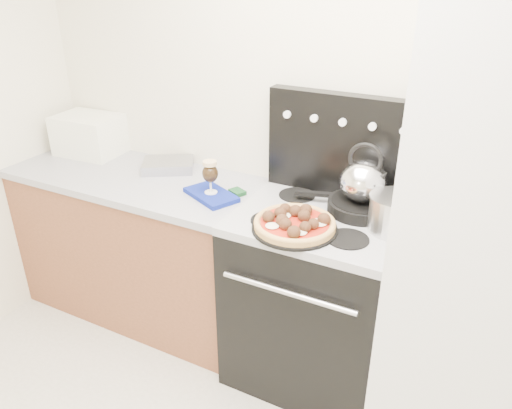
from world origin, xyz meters
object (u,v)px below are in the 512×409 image
Objects in this scene: base_cabinet at (143,247)px; skillet at (361,206)px; fridge at (486,249)px; tea_kettle at (364,178)px; toaster_oven at (89,135)px; oven_mitt at (211,195)px; stock_pot at (394,215)px; pizza at (295,222)px; pizza_pan at (294,228)px; stove_body at (315,301)px; beer_glass at (210,177)px.

base_cabinet is 1.36m from skillet.
fridge is 0.59m from tea_kettle.
toaster_oven is at bearing 178.27° from skillet.
toaster_oven is 1.02m from oven_mitt.
pizza is at bearing -153.80° from stock_pot.
fridge is at bearing -8.96° from toaster_oven.
pizza_pan is at bearing -16.00° from oven_mitt.
skillet is (0.15, 0.12, 0.51)m from stove_body.
stove_body is at bearing -1.30° from base_cabinet.
tea_kettle is at bearing 39.43° from stove_body.
stock_pot reaches higher than oven_mitt.
stove_body is 0.68m from tea_kettle.
oven_mitt is 0.74m from skillet.
fridge is 1.27m from beer_glass.
skillet is at bearing 147.17° from stock_pot.
pizza is at bearing -132.66° from tea_kettle.
base_cabinet is 0.72m from oven_mitt.
toaster_oven is 1.23× the size of skillet.
pizza is at bearing -124.34° from skillet.
beer_glass is at bearing -176.73° from tea_kettle.
beer_glass is at bearing -15.31° from toaster_oven.
fridge is 5.38× the size of pizza.
pizza_pan is 1.78× the size of stock_pot.
beer_glass is (0.99, -0.20, -0.01)m from toaster_oven.
beer_glass is at bearing 164.00° from pizza_pan.
pizza_pan is at bearing 0.00° from pizza.
fridge is 1.27m from oven_mitt.
pizza_pan is (-0.05, -0.17, 0.49)m from stove_body.
stove_body is at bearing 177.95° from fridge.
oven_mitt reaches higher than stove_body.
stock_pot is (0.17, -0.11, 0.05)m from skillet.
stock_pot is at bearing 26.20° from pizza.
skillet is at bearing 55.66° from pizza_pan.
stove_body is 0.74m from oven_mitt.
skillet is (0.20, 0.30, 0.02)m from pizza_pan.
oven_mitt is at bearing -176.73° from tea_kettle.
base_cabinet is at bearing -22.03° from toaster_oven.
fridge is at bearing -5.56° from stock_pot.
beer_glass is 0.49× the size of pizza.
tea_kettle is at bearing 4.49° from base_cabinet.
pizza_pan is at bearing -153.80° from stock_pot.
pizza is (1.05, -0.20, 0.53)m from base_cabinet.
pizza_pan is 1.06× the size of pizza.
pizza reaches higher than stove_body.
tea_kettle is (1.26, 0.10, 0.66)m from base_cabinet.
oven_mitt is at bearing 0.00° from beer_glass.
stock_pot is at bearing -32.83° from skillet.
stove_body is 3.73× the size of tea_kettle.
base_cabinet is at bearing 169.30° from pizza_pan.
toaster_oven is 1.59× the size of tea_kettle.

